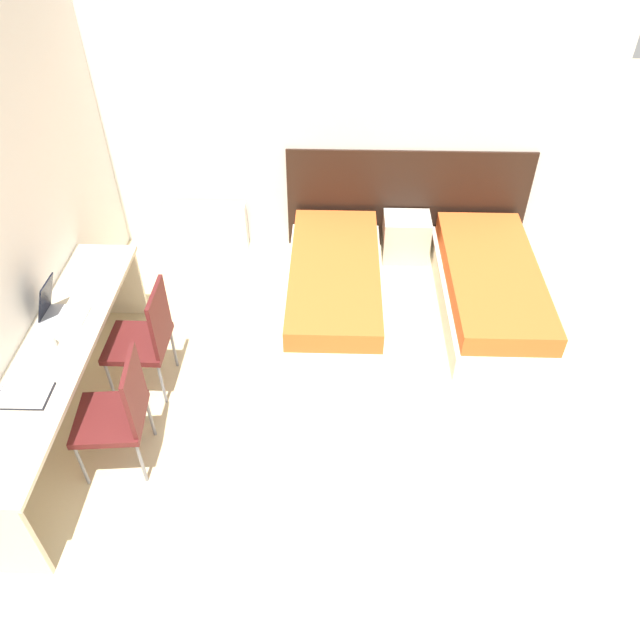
{
  "coord_description": "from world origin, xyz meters",
  "views": [
    {
      "loc": [
        0.11,
        -1.35,
        3.75
      ],
      "look_at": [
        0.0,
        2.29,
        0.55
      ],
      "focal_mm": 35.0,
      "sensor_mm": 36.0,
      "label": 1
    }
  ],
  "objects_px": {
    "chair_near_laptop": "(145,336)",
    "laptop": "(59,309)",
    "chair_near_notebook": "(119,411)",
    "bed_near_window": "(334,286)",
    "bed_near_door": "(490,288)",
    "nightstand": "(406,237)"
  },
  "relations": [
    {
      "from": "chair_near_laptop",
      "to": "laptop",
      "type": "height_order",
      "value": "laptop"
    },
    {
      "from": "chair_near_notebook",
      "to": "bed_near_window",
      "type": "bearing_deg",
      "value": 46.29
    },
    {
      "from": "bed_near_window",
      "to": "bed_near_door",
      "type": "bearing_deg",
      "value": 0.0
    },
    {
      "from": "bed_near_window",
      "to": "laptop",
      "type": "distance_m",
      "value": 2.36
    },
    {
      "from": "bed_near_window",
      "to": "laptop",
      "type": "bearing_deg",
      "value": -151.81
    },
    {
      "from": "bed_near_door",
      "to": "chair_near_laptop",
      "type": "bearing_deg",
      "value": -159.88
    },
    {
      "from": "chair_near_laptop",
      "to": "chair_near_notebook",
      "type": "relative_size",
      "value": 1.0
    },
    {
      "from": "bed_near_window",
      "to": "laptop",
      "type": "xyz_separation_m",
      "value": [
        -2.02,
        -1.08,
        0.58
      ]
    },
    {
      "from": "bed_near_door",
      "to": "chair_near_notebook",
      "type": "distance_m",
      "value": 3.39
    },
    {
      "from": "bed_near_window",
      "to": "nightstand",
      "type": "bearing_deg",
      "value": 48.07
    },
    {
      "from": "nightstand",
      "to": "chair_near_laptop",
      "type": "height_order",
      "value": "chair_near_laptop"
    },
    {
      "from": "chair_near_notebook",
      "to": "nightstand",
      "type": "bearing_deg",
      "value": 45.3
    },
    {
      "from": "nightstand",
      "to": "laptop",
      "type": "xyz_separation_m",
      "value": [
        -2.73,
        -1.87,
        0.57
      ]
    },
    {
      "from": "chair_near_laptop",
      "to": "laptop",
      "type": "distance_m",
      "value": 0.64
    },
    {
      "from": "nightstand",
      "to": "chair_near_laptop",
      "type": "distance_m",
      "value": 2.84
    },
    {
      "from": "laptop",
      "to": "nightstand",
      "type": "bearing_deg",
      "value": 36.48
    },
    {
      "from": "bed_near_window",
      "to": "bed_near_door",
      "type": "distance_m",
      "value": 1.42
    },
    {
      "from": "bed_near_door",
      "to": "nightstand",
      "type": "relative_size",
      "value": 4.19
    },
    {
      "from": "bed_near_door",
      "to": "laptop",
      "type": "height_order",
      "value": "laptop"
    },
    {
      "from": "bed_near_door",
      "to": "chair_near_notebook",
      "type": "relative_size",
      "value": 2.03
    },
    {
      "from": "chair_near_laptop",
      "to": "laptop",
      "type": "bearing_deg",
      "value": -176.01
    },
    {
      "from": "laptop",
      "to": "bed_near_window",
      "type": "bearing_deg",
      "value": 30.21
    }
  ]
}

